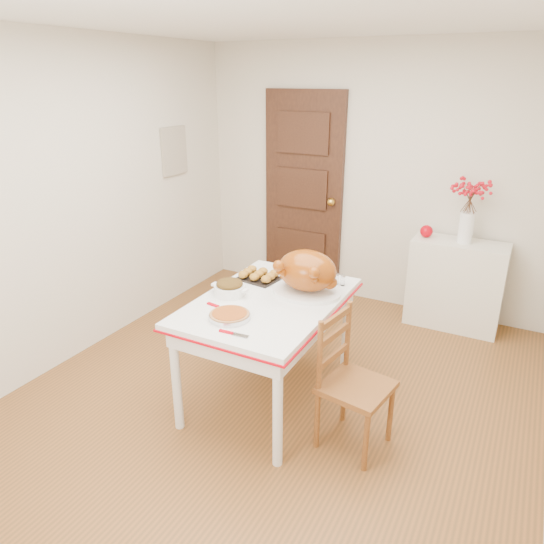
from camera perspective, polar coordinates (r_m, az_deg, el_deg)
The scene contains 19 objects.
floor at distance 3.75m, azimuth 0.35°, elevation -14.04°, with size 3.50×4.00×0.00m, color brown.
ceiling at distance 3.07m, azimuth 0.47°, elevation 27.49°, with size 3.50×4.00×0.00m, color white.
wall_back at distance 5.00m, azimuth 11.23°, elevation 10.36°, with size 3.50×0.00×2.50m, color beige.
wall_left at distance 4.26m, azimuth -21.13°, elevation 7.45°, with size 0.00×4.00×2.50m, color beige.
door_back at distance 5.26m, azimuth 3.59°, elevation 8.80°, with size 0.85×0.06×2.06m, color black.
photo_board at distance 5.06m, azimuth -11.07°, elevation 13.37°, with size 0.03×0.35×0.45m, color #B2AC91.
sideboard at distance 4.85m, azimuth 20.12°, elevation -1.35°, with size 0.81×0.36×0.81m, color silver.
kitchen_table at distance 3.54m, azimuth -0.38°, elevation -8.86°, with size 0.89×1.30×0.78m, color silver, non-canonical shape.
chair_oak at distance 3.14m, azimuth 9.59°, elevation -12.44°, with size 0.39×0.39×0.88m, color brown, non-canonical shape.
berry_vase at distance 4.64m, azimuth 21.43°, elevation 6.42°, with size 0.29×0.29×0.56m, color white, non-canonical shape.
apple at distance 4.74m, azimuth 17.15°, elevation 4.45°, with size 0.11×0.11×0.11m, color #B4000D.
turkey_platter at distance 3.40m, azimuth 3.99°, elevation -0.11°, with size 0.48×0.39×0.30m, color #7A3B0A, non-canonical shape.
pumpkin_pie at distance 3.11m, azimuth -4.85°, elevation -4.86°, with size 0.26×0.26×0.05m, color #964213.
stuffing_dish at distance 3.43m, azimuth -4.84°, elevation -1.77°, with size 0.27×0.21×0.11m, color #593C11, non-canonical shape.
rolls_tray at distance 3.67m, azimuth -1.51°, elevation -0.35°, with size 0.27×0.21×0.07m, color #A27323, non-canonical shape.
pie_server at distance 2.93m, azimuth -4.39°, elevation -7.00°, with size 0.19×0.05×0.01m, color silver, non-canonical shape.
carving_knife at distance 3.24m, azimuth -5.63°, elevation -4.12°, with size 0.26×0.06×0.01m, color silver, non-canonical shape.
drinking_glass at distance 3.77m, azimuth 3.37°, elevation 0.40°, with size 0.06×0.06×0.10m, color white.
shaker_pair at distance 3.61m, azimuth 7.69°, elevation -0.84°, with size 0.08×0.03×0.08m, color white, non-canonical shape.
Camera 1 is at (1.41, -2.71, 2.18)m, focal length 33.11 mm.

